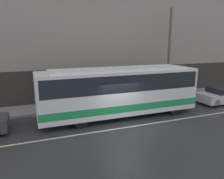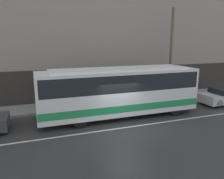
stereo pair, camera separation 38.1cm
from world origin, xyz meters
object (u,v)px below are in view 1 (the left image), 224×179
Objects in this scene: transit_bus at (120,90)px; pedestrian_waiting at (69,97)px; sedan_white_front at (223,95)px; utility_pole_near at (169,55)px.

transit_bus is 4.01m from pedestrian_waiting.
transit_bus is at bearing -41.75° from pedestrian_waiting.
transit_bus is 2.49× the size of sedan_white_front.
transit_bus is 9.39m from sedan_white_front.
transit_bus is 1.43× the size of utility_pole_near.
utility_pole_near is 8.93m from pedestrian_waiting.
sedan_white_front is 12.50m from pedestrian_waiting.
pedestrian_waiting is (-8.44, 0.16, -2.93)m from utility_pole_near.
pedestrian_waiting is at bearing 167.97° from sedan_white_front.
transit_bus reaches higher than sedan_white_front.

